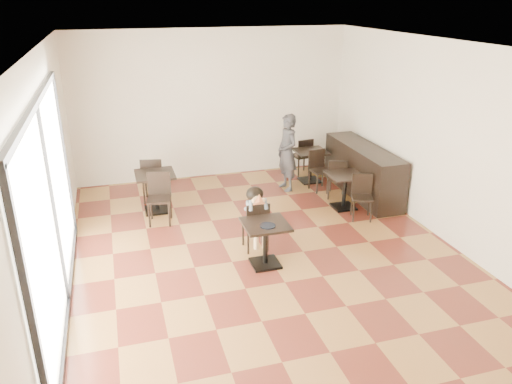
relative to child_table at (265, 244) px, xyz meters
name	(u,v)px	position (x,y,z in m)	size (l,w,h in m)	color
floor	(268,257)	(0.12, 0.21, -0.35)	(6.00, 8.00, 0.01)	olive
ceiling	(271,46)	(0.12, 0.21, 2.85)	(6.00, 8.00, 0.01)	silver
wall_back	(213,105)	(0.12, 4.21, 1.25)	(6.00, 0.01, 3.20)	white
wall_front	(435,322)	(0.12, -3.79, 1.25)	(6.00, 0.01, 3.20)	white
wall_left	(49,180)	(-2.88, 0.21, 1.25)	(0.01, 8.00, 3.20)	white
wall_right	(447,143)	(3.12, 0.21, 1.25)	(0.01, 8.00, 3.20)	white
storefront_window	(51,209)	(-2.85, -0.29, 1.05)	(0.04, 4.50, 2.60)	white
child_table	(265,244)	(0.00, 0.00, 0.00)	(0.66, 0.66, 0.69)	black
child_chair	(255,225)	(0.00, 0.55, 0.07)	(0.38, 0.38, 0.84)	black
child	(255,219)	(0.00, 0.55, 0.18)	(0.38, 0.53, 1.05)	slate
plate	(268,226)	(0.00, -0.10, 0.35)	(0.23, 0.23, 0.01)	black
pizza_slice	(259,201)	(0.00, 0.36, 0.56)	(0.24, 0.19, 0.06)	#E8CA72
adult_patron	(287,153)	(1.37, 2.89, 0.45)	(0.58, 0.38, 1.60)	#37373C
cafe_table_mid	(344,191)	(2.10, 1.65, -0.01)	(0.64, 0.64, 0.68)	black
cafe_table_left	(156,192)	(-1.36, 2.51, 0.03)	(0.71, 0.71, 0.76)	black
cafe_table_back	(310,166)	(2.02, 3.19, 0.00)	(0.66, 0.66, 0.70)	black
chair_mid_a	(336,178)	(2.18, 2.20, 0.06)	(0.37, 0.37, 0.82)	black
chair_mid_b	(362,198)	(2.18, 1.10, 0.06)	(0.37, 0.37, 0.82)	black
chair_left_a	(153,179)	(-1.36, 3.06, 0.11)	(0.41, 0.41, 0.91)	black
chair_left_b	(159,199)	(-1.36, 1.96, 0.11)	(0.41, 0.41, 0.91)	black
chair_back_a	(302,156)	(2.02, 3.71, 0.07)	(0.38, 0.38, 0.84)	black
chair_back_b	(320,171)	(2.02, 2.64, 0.07)	(0.38, 0.38, 0.84)	black
service_counter	(363,171)	(2.77, 2.21, 0.15)	(0.60, 2.40, 1.00)	black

